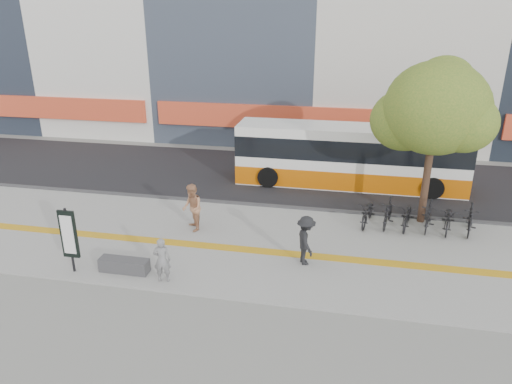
% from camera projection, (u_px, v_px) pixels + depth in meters
% --- Properties ---
extents(ground, '(120.00, 120.00, 0.00)m').
position_uv_depth(ground, '(213.00, 263.00, 15.67)').
color(ground, gray).
rests_on(ground, ground).
extents(sidewalk, '(40.00, 7.00, 0.08)m').
position_uv_depth(sidewalk, '(225.00, 242.00, 17.02)').
color(sidewalk, gray).
rests_on(sidewalk, ground).
extents(tactile_strip, '(40.00, 0.45, 0.01)m').
position_uv_depth(tactile_strip, '(221.00, 247.00, 16.55)').
color(tactile_strip, '#BE8916').
rests_on(tactile_strip, sidewalk).
extents(street, '(40.00, 8.00, 0.06)m').
position_uv_depth(street, '(263.00, 176.00, 23.88)').
color(street, black).
rests_on(street, ground).
extents(curb, '(40.00, 0.25, 0.14)m').
position_uv_depth(curb, '(246.00, 205.00, 20.21)').
color(curb, '#333335').
rests_on(curb, ground).
extents(bench, '(1.60, 0.45, 0.45)m').
position_uv_depth(bench, '(124.00, 265.00, 14.94)').
color(bench, '#333335').
rests_on(bench, sidewalk).
extents(signboard, '(0.55, 0.10, 2.20)m').
position_uv_depth(signboard, '(69.00, 235.00, 14.57)').
color(signboard, black).
rests_on(signboard, sidewalk).
extents(street_tree, '(4.40, 3.80, 6.31)m').
position_uv_depth(street_tree, '(435.00, 110.00, 17.12)').
color(street_tree, '#362118').
rests_on(street_tree, sidewalk).
extents(bus, '(10.64, 2.52, 2.83)m').
position_uv_depth(bus, '(349.00, 158.00, 22.14)').
color(bus, white).
rests_on(bus, street).
extents(bicycle_row, '(4.71, 1.99, 1.10)m').
position_uv_depth(bicycle_row, '(417.00, 216.00, 17.83)').
color(bicycle_row, black).
rests_on(bicycle_row, sidewalk).
extents(seated_woman, '(0.59, 0.46, 1.46)m').
position_uv_depth(seated_woman, '(162.00, 260.00, 14.25)').
color(seated_woman, black).
rests_on(seated_woman, sidewalk).
extents(pedestrian_tan, '(1.04, 1.11, 1.82)m').
position_uv_depth(pedestrian_tan, '(192.00, 208.00, 17.55)').
color(pedestrian_tan, '#B17B58').
rests_on(pedestrian_tan, sidewalk).
extents(pedestrian_dark, '(0.97, 1.23, 1.68)m').
position_uv_depth(pedestrian_dark, '(306.00, 240.00, 15.22)').
color(pedestrian_dark, black).
rests_on(pedestrian_dark, sidewalk).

